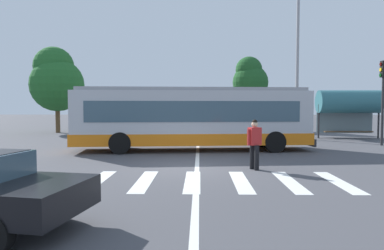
% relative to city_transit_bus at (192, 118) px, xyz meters
% --- Properties ---
extents(ground_plane, '(160.00, 160.00, 0.00)m').
position_rel_city_transit_bus_xyz_m(ground_plane, '(0.02, -4.96, -1.59)').
color(ground_plane, '#47474C').
extents(city_transit_bus, '(11.64, 3.67, 3.06)m').
position_rel_city_transit_bus_xyz_m(city_transit_bus, '(0.00, 0.00, 0.00)').
color(city_transit_bus, black).
rests_on(city_transit_bus, ground_plane).
extents(pedestrian_crossing_street, '(0.53, 0.41, 1.72)m').
position_rel_city_transit_bus_xyz_m(pedestrian_crossing_street, '(2.23, -5.31, -0.62)').
color(pedestrian_crossing_street, black).
rests_on(pedestrian_crossing_street, ground_plane).
extents(parked_car_white, '(2.07, 4.60, 1.35)m').
position_rel_city_transit_bus_xyz_m(parked_car_white, '(-5.06, 11.37, -0.82)').
color(parked_car_white, black).
rests_on(parked_car_white, ground_plane).
extents(parked_car_red, '(1.91, 4.52, 1.35)m').
position_rel_city_transit_bus_xyz_m(parked_car_red, '(-2.46, 11.39, -0.82)').
color(parked_car_red, black).
rests_on(parked_car_red, ground_plane).
extents(parked_car_black, '(1.93, 4.53, 1.35)m').
position_rel_city_transit_bus_xyz_m(parked_car_black, '(0.22, 11.98, -0.82)').
color(parked_car_black, black).
rests_on(parked_car_black, ground_plane).
extents(parked_car_champagne, '(2.02, 4.58, 1.35)m').
position_rel_city_transit_bus_xyz_m(parked_car_champagne, '(3.00, 11.71, -0.82)').
color(parked_car_champagne, black).
rests_on(parked_car_champagne, ground_plane).
extents(traffic_light_far_corner, '(0.33, 0.32, 4.66)m').
position_rel_city_transit_bus_xyz_m(traffic_light_far_corner, '(10.46, 2.38, 1.54)').
color(traffic_light_far_corner, '#28282B').
rests_on(traffic_light_far_corner, ground_plane).
extents(bus_stop_shelter, '(4.14, 1.54, 3.25)m').
position_rel_city_transit_bus_xyz_m(bus_stop_shelter, '(10.45, 6.77, 0.83)').
color(bus_stop_shelter, '#28282B').
rests_on(bus_stop_shelter, ground_plane).
extents(twin_arm_street_lamp, '(4.64, 0.32, 9.66)m').
position_rel_city_transit_bus_xyz_m(twin_arm_street_lamp, '(6.80, 6.25, 4.31)').
color(twin_arm_street_lamp, '#939399').
rests_on(twin_arm_street_lamp, ground_plane).
extents(background_tree_left, '(4.32, 4.32, 7.05)m').
position_rel_city_transit_bus_xyz_m(background_tree_left, '(-11.40, 11.51, 2.77)').
color(background_tree_left, brown).
rests_on(background_tree_left, ground_plane).
extents(background_tree_right, '(3.25, 3.25, 6.70)m').
position_rel_city_transit_bus_xyz_m(background_tree_right, '(4.95, 15.21, 3.07)').
color(background_tree_right, brown).
rests_on(background_tree_right, ground_plane).
extents(crosswalk_painted_stripes, '(7.40, 3.03, 0.01)m').
position_rel_city_transit_bus_xyz_m(crosswalk_painted_stripes, '(0.85, -7.26, -1.58)').
color(crosswalk_painted_stripes, silver).
rests_on(crosswalk_painted_stripes, ground_plane).
extents(lane_center_line, '(0.16, 24.00, 0.01)m').
position_rel_city_transit_bus_xyz_m(lane_center_line, '(0.27, -2.96, -1.58)').
color(lane_center_line, silver).
rests_on(lane_center_line, ground_plane).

